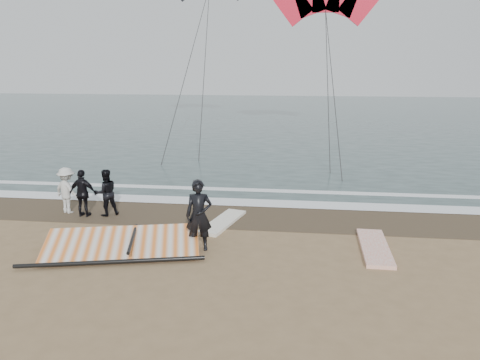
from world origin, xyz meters
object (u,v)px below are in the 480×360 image
object	(u,v)px
man_main	(199,215)
board_cream	(223,222)
board_white	(375,247)
sail_rig	(122,245)

from	to	relation	value
man_main	board_cream	distance (m)	2.34
board_white	board_cream	size ratio (longest dim) A/B	1.09
board_white	board_cream	distance (m)	4.70
man_main	sail_rig	distance (m)	2.22
man_main	board_white	world-z (taller)	man_main
man_main	board_white	distance (m)	4.87
board_cream	board_white	bearing A→B (deg)	-4.14
board_cream	sail_rig	size ratio (longest dim) A/B	0.52
man_main	board_white	xyz separation A→B (m)	(4.74, 0.57, -0.92)
board_cream	sail_rig	world-z (taller)	sail_rig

